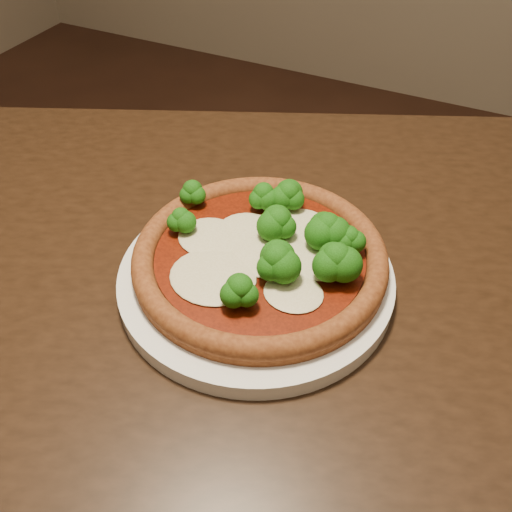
% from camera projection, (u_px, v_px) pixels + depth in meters
% --- Properties ---
extents(dining_table, '(1.48, 1.17, 0.75)m').
position_uv_depth(dining_table, '(203.00, 335.00, 0.68)').
color(dining_table, black).
rests_on(dining_table, floor).
extents(plate, '(0.29, 0.29, 0.02)m').
position_uv_depth(plate, '(256.00, 278.00, 0.59)').
color(plate, white).
rests_on(plate, dining_table).
extents(pizza, '(0.26, 0.26, 0.06)m').
position_uv_depth(pizza, '(264.00, 252.00, 0.59)').
color(pizza, brown).
rests_on(pizza, plate).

